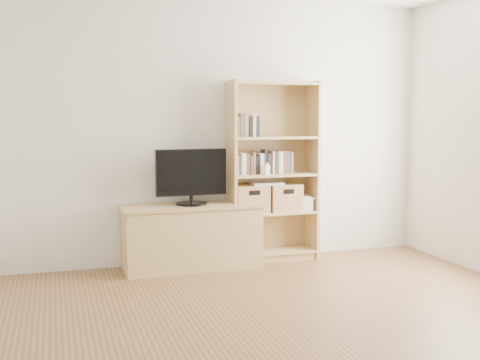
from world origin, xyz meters
name	(u,v)px	position (x,y,z in m)	size (l,w,h in m)	color
floor	(316,353)	(0.00, 0.00, 0.00)	(4.50, 5.00, 0.01)	brown
back_wall	(212,131)	(0.00, 2.50, 1.30)	(4.50, 0.02, 2.60)	silver
tv_stand	(192,238)	(-0.27, 2.26, 0.29)	(1.28, 0.48, 0.59)	tan
bookshelf	(273,171)	(0.58, 2.34, 0.90)	(0.90, 0.32, 1.80)	tan
television	(191,177)	(-0.27, 2.26, 0.88)	(0.68, 0.05, 0.53)	black
books_row_mid	(272,163)	(0.58, 2.36, 0.98)	(0.76, 0.15, 0.20)	beige
books_row_upper	(253,126)	(0.38, 2.36, 1.35)	(0.38, 0.14, 0.20)	beige
baby_monitor	(267,170)	(0.49, 2.24, 0.93)	(0.05, 0.03, 0.10)	white
basket_left	(250,199)	(0.34, 2.33, 0.64)	(0.33, 0.27, 0.27)	#B17F50
basket_right	(283,197)	(0.69, 2.34, 0.63)	(0.33, 0.27, 0.27)	#B17F50
laptop	(267,183)	(0.51, 2.32, 0.78)	(0.31, 0.22, 0.02)	silver
magazine_stack	(301,204)	(0.89, 2.34, 0.56)	(0.19, 0.27, 0.12)	silver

